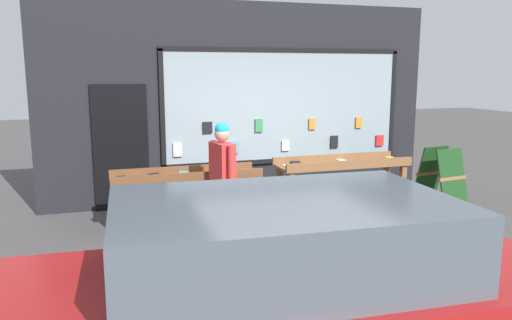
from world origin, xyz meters
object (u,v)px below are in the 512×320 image
display_table_right (342,168)px  person_browsing (222,170)px  sandwich_board_sign (441,176)px  small_dog (262,216)px  display_table_left (186,181)px  parked_car (283,287)px

display_table_right → person_browsing: bearing=-165.6°
display_table_right → sandwich_board_sign: 1.85m
small_dog → sandwich_board_sign: size_ratio=0.58×
display_table_right → person_browsing: size_ratio=1.38×
sandwich_board_sign → display_table_right: bearing=167.1°
person_browsing → sandwich_board_sign: 4.05m
display_table_left → sandwich_board_sign: size_ratio=2.23×
sandwich_board_sign → parked_car: (-4.42, -3.89, 0.23)m
person_browsing → display_table_right: bearing=-87.6°
display_table_right → small_dog: display_table_right is taller
person_browsing → parked_car: size_ratio=0.36×
person_browsing → small_dog: 0.85m
parked_car → small_dog: bearing=77.2°
display_table_right → parked_car: 4.81m
display_table_left → parked_car: (0.01, -4.06, 0.06)m
person_browsing → sandwich_board_sign: size_ratio=1.61×
sandwich_board_sign → display_table_left: bearing=170.1°
sandwich_board_sign → small_dog: bearing=-176.6°
display_table_right → sandwich_board_sign: (1.83, -0.17, -0.21)m
sandwich_board_sign → parked_car: parked_car is taller
display_table_left → parked_car: 4.06m
person_browsing → parked_car: person_browsing is taller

